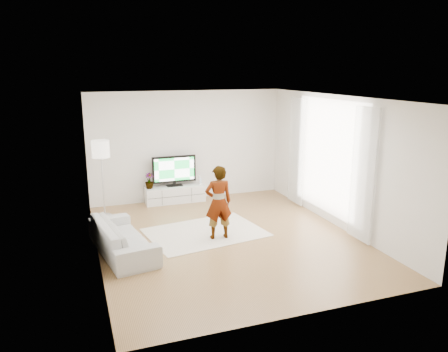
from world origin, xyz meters
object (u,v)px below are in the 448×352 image
object	(u,v)px
floor_lamp	(101,152)
media_console	(175,194)
rug	(205,232)
player	(218,202)
sofa	(122,237)
television	(174,170)

from	to	relation	value
floor_lamp	media_console	bearing A→B (deg)	15.60
rug	player	xyz separation A→B (m)	(0.16, -0.38, 0.75)
media_console	floor_lamp	size ratio (longest dim) A/B	0.86
player	sofa	distance (m)	1.96
television	sofa	world-z (taller)	television
floor_lamp	television	bearing A→B (deg)	16.42
sofa	floor_lamp	size ratio (longest dim) A/B	1.16
television	floor_lamp	xyz separation A→B (m)	(-1.79, -0.53, 0.65)
rug	sofa	xyz separation A→B (m)	(-1.74, -0.44, 0.29)
media_console	player	distance (m)	2.75
floor_lamp	sofa	bearing A→B (deg)	-86.36
media_console	floor_lamp	bearing A→B (deg)	-164.40
television	player	bearing A→B (deg)	-84.62
player	television	bearing A→B (deg)	-81.08
rug	floor_lamp	bearing A→B (deg)	136.14
media_console	television	world-z (taller)	television
sofa	media_console	bearing A→B (deg)	-40.23
media_console	floor_lamp	xyz separation A→B (m)	(-1.79, -0.50, 1.28)
media_console	television	size ratio (longest dim) A/B	1.36
rug	sofa	distance (m)	1.82
television	media_console	bearing A→B (deg)	-90.00
player	sofa	world-z (taller)	player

